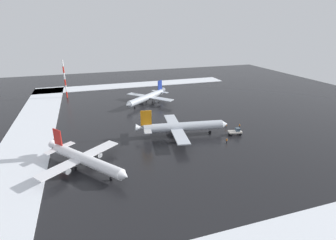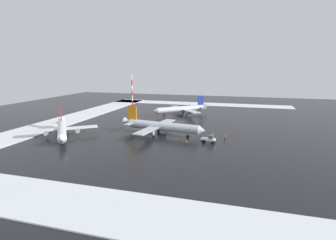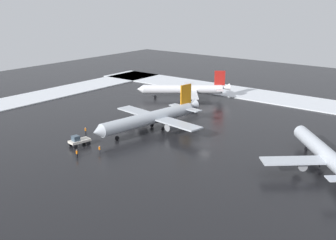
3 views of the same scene
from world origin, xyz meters
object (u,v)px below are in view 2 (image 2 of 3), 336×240
object	(u,v)px
ground_crew_mid_apron	(187,142)
antenna_mast	(132,90)
airplane_distant_tail	(62,129)
ground_crew_beside_wing	(212,135)
airplane_parked_portside	(182,109)
ground_crew_by_nose_gear	(225,137)
pushback_tug	(209,139)
airplane_parked_starboard	(161,126)

from	to	relation	value
ground_crew_mid_apron	antenna_mast	xyz separation A→B (m)	(-74.94, -50.98, 8.73)
antenna_mast	airplane_distant_tail	bearing A→B (deg)	5.20
ground_crew_beside_wing	antenna_mast	size ratio (longest dim) A/B	0.09
airplane_parked_portside	ground_crew_by_nose_gear	world-z (taller)	airplane_parked_portside
pushback_tug	antenna_mast	bearing A→B (deg)	139.63
ground_crew_beside_wing	pushback_tug	bearing A→B (deg)	135.55
airplane_parked_portside	ground_crew_mid_apron	xyz separation A→B (m)	(51.86, 13.60, -2.06)
airplane_parked_portside	airplane_distant_tail	size ratio (longest dim) A/B	1.01
airplane_distant_tail	ground_crew_mid_apron	world-z (taller)	airplane_distant_tail
airplane_parked_portside	ground_crew_beside_wing	distance (m)	44.84
airplane_parked_starboard	ground_crew_beside_wing	xyz separation A→B (m)	(-1.47, 18.47, -2.23)
ground_crew_by_nose_gear	ground_crew_mid_apron	bearing A→B (deg)	-49.85
airplane_parked_portside	airplane_parked_starboard	bearing A→B (deg)	51.69
airplane_distant_tail	antenna_mast	xyz separation A→B (m)	(-77.52, -7.05, 6.77)
airplane_distant_tail	ground_crew_by_nose_gear	bearing A→B (deg)	65.21
ground_crew_mid_apron	airplane_parked_portside	bearing A→B (deg)	81.12
airplane_parked_portside	ground_crew_mid_apron	distance (m)	53.65
airplane_distant_tail	ground_crew_by_nose_gear	world-z (taller)	airplane_distant_tail
airplane_parked_starboard	ground_crew_by_nose_gear	world-z (taller)	airplane_parked_starboard
pushback_tug	ground_crew_by_nose_gear	distance (m)	6.92
airplane_parked_portside	antenna_mast	distance (m)	44.44
ground_crew_mid_apron	antenna_mast	size ratio (longest dim) A/B	0.09
pushback_tug	antenna_mast	distance (m)	90.86
ground_crew_mid_apron	ground_crew_beside_wing	world-z (taller)	same
antenna_mast	ground_crew_beside_wing	bearing A→B (deg)	42.47
airplane_distant_tail	ground_crew_by_nose_gear	xyz separation A→B (m)	(-12.59, 55.08, -1.95)
airplane_parked_starboard	airplane_distant_tail	xyz separation A→B (m)	(13.04, -32.16, -0.27)
ground_crew_by_nose_gear	antenna_mast	size ratio (longest dim) A/B	0.09
airplane_parked_starboard	airplane_parked_portside	xyz separation A→B (m)	(-41.40, -1.84, -0.17)
ground_crew_by_nose_gear	ground_crew_beside_wing	bearing A→B (deg)	-115.12
airplane_parked_portside	ground_crew_mid_apron	size ratio (longest dim) A/B	14.78
airplane_parked_starboard	ground_crew_mid_apron	size ratio (longest dim) A/B	19.04
antenna_mast	airplane_parked_starboard	bearing A→B (deg)	31.31
airplane_parked_starboard	airplane_distant_tail	distance (m)	34.71
airplane_parked_portside	airplane_distant_tail	world-z (taller)	airplane_parked_portside
airplane_parked_portside	ground_crew_beside_wing	bearing A→B (deg)	76.11
ground_crew_mid_apron	antenna_mast	distance (m)	91.06
ground_crew_mid_apron	ground_crew_beside_wing	xyz separation A→B (m)	(-11.93, 6.71, 0.00)
pushback_tug	ground_crew_beside_wing	world-z (taller)	pushback_tug
airplane_parked_portside	ground_crew_by_nose_gear	xyz separation A→B (m)	(41.85, 24.75, -2.06)
airplane_parked_portside	ground_crew_mid_apron	bearing A→B (deg)	63.85
airplane_parked_starboard	ground_crew_beside_wing	world-z (taller)	airplane_parked_starboard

